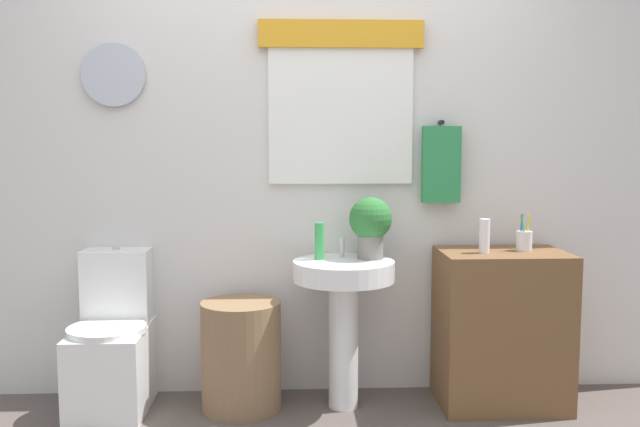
% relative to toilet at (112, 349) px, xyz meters
% --- Properties ---
extents(back_wall, '(4.40, 0.18, 2.60)m').
position_rel_toilet_xyz_m(back_wall, '(0.97, 0.26, 1.00)').
color(back_wall, silver).
rests_on(back_wall, ground_plane).
extents(toilet, '(0.38, 0.51, 0.81)m').
position_rel_toilet_xyz_m(toilet, '(0.00, 0.00, 0.00)').
color(toilet, white).
rests_on(toilet, ground_plane).
extents(laundry_hamper, '(0.40, 0.40, 0.55)m').
position_rel_toilet_xyz_m(laundry_hamper, '(0.65, -0.04, -0.03)').
color(laundry_hamper, '#846647').
rests_on(laundry_hamper, ground_plane).
extents(pedestal_sink, '(0.51, 0.51, 0.75)m').
position_rel_toilet_xyz_m(pedestal_sink, '(1.17, -0.04, 0.26)').
color(pedestal_sink, white).
rests_on(pedestal_sink, ground_plane).
extents(faucet, '(0.03, 0.03, 0.10)m').
position_rel_toilet_xyz_m(faucet, '(1.17, 0.08, 0.50)').
color(faucet, silver).
rests_on(faucet, pedestal_sink).
extents(wooden_cabinet, '(0.63, 0.44, 0.80)m').
position_rel_toilet_xyz_m(wooden_cabinet, '(1.97, -0.04, 0.09)').
color(wooden_cabinet, brown).
rests_on(wooden_cabinet, ground_plane).
extents(soap_bottle, '(0.05, 0.05, 0.19)m').
position_rel_toilet_xyz_m(soap_bottle, '(1.05, 0.01, 0.54)').
color(soap_bottle, green).
rests_on(soap_bottle, pedestal_sink).
extents(potted_plant, '(0.22, 0.22, 0.31)m').
position_rel_toilet_xyz_m(potted_plant, '(1.31, 0.02, 0.63)').
color(potted_plant, slate).
rests_on(potted_plant, pedestal_sink).
extents(lotion_bottle, '(0.05, 0.05, 0.17)m').
position_rel_toilet_xyz_m(lotion_bottle, '(1.86, -0.08, 0.57)').
color(lotion_bottle, white).
rests_on(lotion_bottle, wooden_cabinet).
extents(toothbrush_cup, '(0.08, 0.08, 0.19)m').
position_rel_toilet_xyz_m(toothbrush_cup, '(2.09, -0.02, 0.54)').
color(toothbrush_cup, silver).
rests_on(toothbrush_cup, wooden_cabinet).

